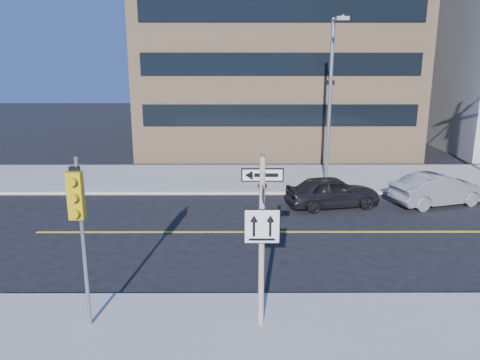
{
  "coord_description": "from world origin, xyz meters",
  "views": [
    {
      "loc": [
        -0.52,
        -12.31,
        6.12
      ],
      "look_at": [
        -0.46,
        4.0,
        1.99
      ],
      "focal_mm": 35.0,
      "sensor_mm": 36.0,
      "label": 1
    }
  ],
  "objects_px": {
    "parked_car_b": "(439,190)",
    "traffic_signal": "(78,209)",
    "sign_pole": "(262,232)",
    "streetlight_a": "(331,91)",
    "parked_car_a": "(332,192)"
  },
  "relations": [
    {
      "from": "traffic_signal",
      "to": "parked_car_a",
      "type": "height_order",
      "value": "traffic_signal"
    },
    {
      "from": "sign_pole",
      "to": "streetlight_a",
      "type": "height_order",
      "value": "streetlight_a"
    },
    {
      "from": "sign_pole",
      "to": "parked_car_a",
      "type": "height_order",
      "value": "sign_pole"
    },
    {
      "from": "traffic_signal",
      "to": "parked_car_b",
      "type": "height_order",
      "value": "traffic_signal"
    },
    {
      "from": "sign_pole",
      "to": "parked_car_b",
      "type": "bearing_deg",
      "value": 50.14
    },
    {
      "from": "streetlight_a",
      "to": "traffic_signal",
      "type": "bearing_deg",
      "value": -120.8
    },
    {
      "from": "sign_pole",
      "to": "streetlight_a",
      "type": "bearing_deg",
      "value": 73.23
    },
    {
      "from": "parked_car_a",
      "to": "parked_car_b",
      "type": "distance_m",
      "value": 4.74
    },
    {
      "from": "parked_car_b",
      "to": "traffic_signal",
      "type": "bearing_deg",
      "value": 112.59
    },
    {
      "from": "traffic_signal",
      "to": "streetlight_a",
      "type": "height_order",
      "value": "streetlight_a"
    },
    {
      "from": "traffic_signal",
      "to": "parked_car_b",
      "type": "distance_m",
      "value": 16.03
    },
    {
      "from": "sign_pole",
      "to": "parked_car_b",
      "type": "xyz_separation_m",
      "value": [
        8.27,
        9.9,
        -1.74
      ]
    },
    {
      "from": "streetlight_a",
      "to": "parked_car_a",
      "type": "bearing_deg",
      "value": -97.28
    },
    {
      "from": "streetlight_a",
      "to": "parked_car_b",
      "type": "bearing_deg",
      "value": -38.25
    },
    {
      "from": "sign_pole",
      "to": "streetlight_a",
      "type": "xyz_separation_m",
      "value": [
        4.0,
        13.27,
        2.32
      ]
    }
  ]
}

